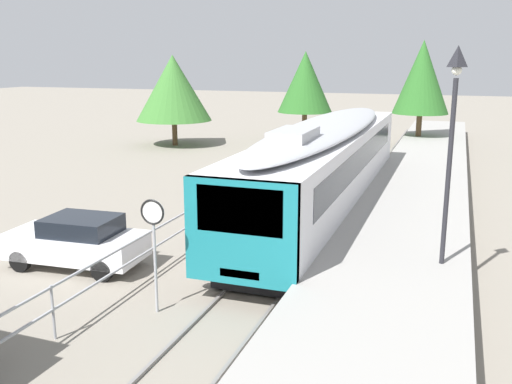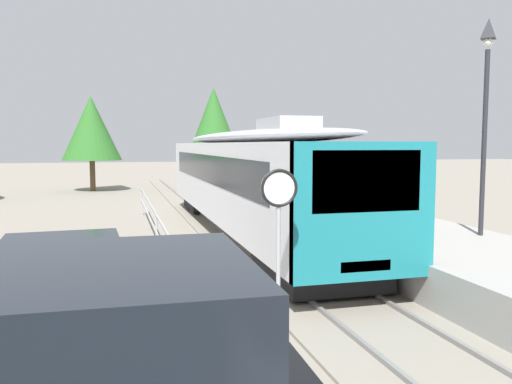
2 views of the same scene
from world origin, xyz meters
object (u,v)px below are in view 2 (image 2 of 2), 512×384
at_px(platform_lamp_mid_platform, 486,86).
at_px(speed_limit_sign, 279,212).
at_px(parked_hatchback_white, 51,279).
at_px(commuter_train, 246,175).

height_order(platform_lamp_mid_platform, speed_limit_sign, platform_lamp_mid_platform).
distance_m(speed_limit_sign, parked_hatchback_white, 4.36).
height_order(speed_limit_sign, parked_hatchback_white, speed_limit_sign).
relative_size(speed_limit_sign, parked_hatchback_white, 0.69).
xyz_separation_m(commuter_train, speed_limit_sign, (-1.88, -9.69, -0.02)).
distance_m(commuter_train, speed_limit_sign, 9.87).
relative_size(commuter_train, platform_lamp_mid_platform, 3.41).
relative_size(platform_lamp_mid_platform, parked_hatchback_white, 1.31).
distance_m(platform_lamp_mid_platform, speed_limit_sign, 7.57).
relative_size(commuter_train, parked_hatchback_white, 4.46).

